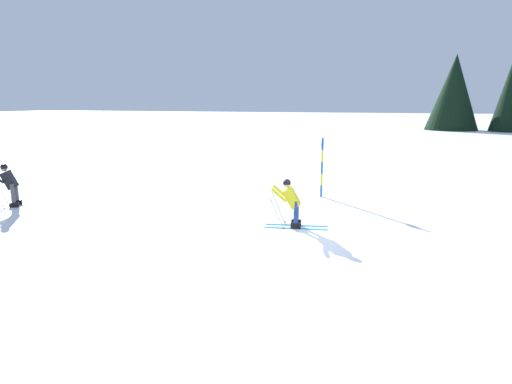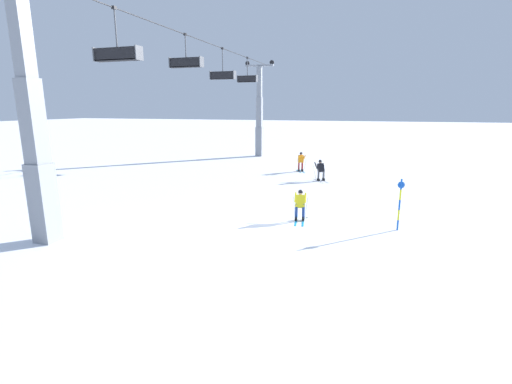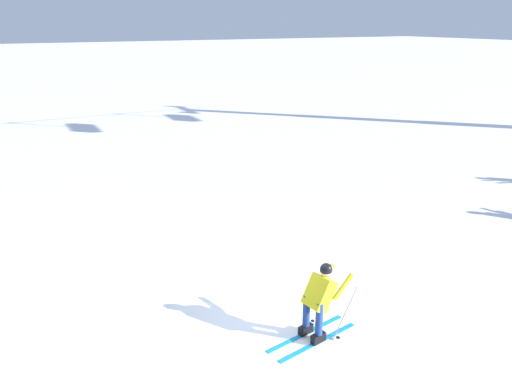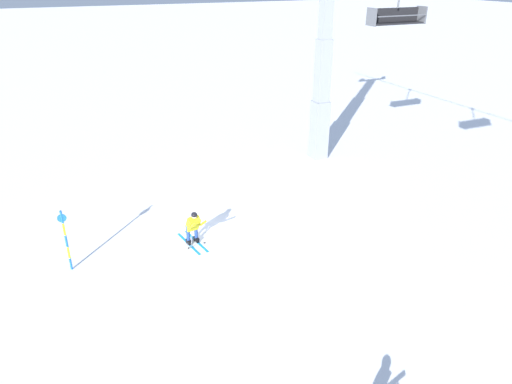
% 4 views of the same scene
% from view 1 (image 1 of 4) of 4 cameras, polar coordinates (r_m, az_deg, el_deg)
% --- Properties ---
extents(ground_plane, '(260.00, 260.00, 0.00)m').
position_cam_1_polar(ground_plane, '(11.07, 7.25, -6.59)').
color(ground_plane, white).
extents(skier_carving_main, '(1.82, 0.81, 1.50)m').
position_cam_1_polar(skier_carving_main, '(12.08, 4.72, -1.12)').
color(skier_carving_main, '#198CCC').
rests_on(skier_carving_main, ground_plane).
extents(trail_marker_pole, '(0.07, 0.28, 2.19)m').
position_cam_1_polar(trail_marker_pole, '(16.05, 8.77, 3.50)').
color(trail_marker_pole, blue).
rests_on(trail_marker_pole, ground_plane).
extents(skier_distant_downhill, '(1.72, 1.32, 1.58)m').
position_cam_1_polar(skier_distant_downhill, '(16.65, -29.99, 1.12)').
color(skier_distant_downhill, white).
rests_on(skier_distant_downhill, ground_plane).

